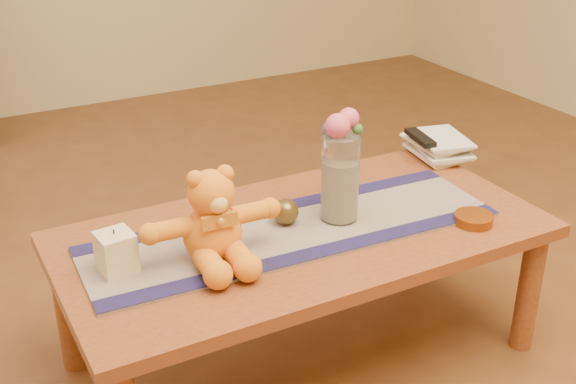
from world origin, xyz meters
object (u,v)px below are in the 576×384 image
teddy_bear (212,216)px  book_bottom (417,156)px  pillar_candle (116,252)px  tv_remote (420,138)px  bronze_ball (286,212)px  amber_dish (474,219)px  glass_vase (340,178)px

teddy_bear → book_bottom: teddy_bear is taller
teddy_bear → book_bottom: bearing=20.5°
pillar_candle → book_bottom: 1.17m
tv_remote → pillar_candle: bearing=-157.9°
bronze_ball → tv_remote: bearing=18.0°
bronze_ball → book_bottom: 0.68m
book_bottom → amber_dish: size_ratio=1.95×
tv_remote → amber_dish: 0.48m
pillar_candle → amber_dish: size_ratio=0.93×
teddy_bear → amber_dish: size_ratio=3.16×
teddy_bear → bronze_ball: 0.28m
bronze_ball → amber_dish: bronze_ball is taller
pillar_candle → tv_remote: size_ratio=0.67×
glass_vase → bronze_ball: bearing=164.3°
pillar_candle → glass_vase: (0.66, -0.02, 0.08)m
teddy_bear → glass_vase: (0.41, 0.03, 0.01)m
teddy_bear → pillar_candle: bearing=170.5°
teddy_bear → glass_vase: bearing=6.8°
teddy_bear → pillar_candle: size_ratio=3.38×
pillar_candle → tv_remote: pillar_candle is taller
glass_vase → bronze_ball: glass_vase is taller
glass_vase → book_bottom: bearing=28.2°
teddy_bear → tv_remote: bearing=20.0°
bronze_ball → amber_dish: size_ratio=0.67×
book_bottom → bronze_ball: bearing=-153.5°
bronze_ball → book_bottom: (0.64, 0.22, -0.04)m
pillar_candle → amber_dish: (0.99, -0.23, -0.05)m
bronze_ball → amber_dish: bearing=-26.7°
teddy_bear → bronze_ball: size_ratio=4.71×
teddy_bear → pillar_candle: 0.26m
pillar_candle → book_bottom: size_ratio=0.48×
teddy_bear → bronze_ball: bearing=18.5°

